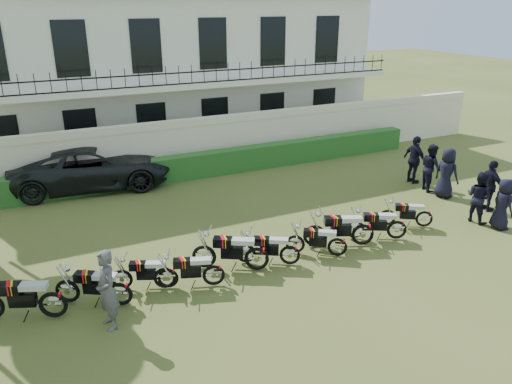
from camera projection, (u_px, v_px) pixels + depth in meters
ground at (291, 246)px, 14.92m from camera, size 100.00×100.00×0.00m
perimeter_wall at (200, 144)px, 21.24m from camera, size 30.00×0.35×2.30m
hedge at (229, 161)px, 21.21m from camera, size 18.00×0.60×1.00m
building at (158, 67)px, 25.34m from camera, size 20.40×9.60×7.40m
motorcycle_0 at (52, 299)px, 11.38m from camera, size 1.96×0.97×1.14m
motorcycle_1 at (120, 288)px, 11.85m from camera, size 1.69×1.07×1.04m
motorcycle_2 at (168, 274)px, 12.61m from camera, size 1.59×0.80×0.92m
motorcycle_3 at (214, 270)px, 12.71m from camera, size 1.74×0.77×0.99m
motorcycle_4 at (257, 253)px, 13.41m from camera, size 1.87×1.16×1.15m
motorcycle_5 at (290, 250)px, 13.72m from camera, size 1.60×1.00×0.99m
motorcycle_6 at (338, 243)px, 14.18m from camera, size 1.50×1.07×0.96m
motorcycle_7 at (363, 229)px, 14.79m from camera, size 2.00×0.99×1.16m
motorcycle_8 at (397, 225)px, 15.20m from camera, size 1.70×0.98×1.03m
motorcycle_9 at (425, 215)px, 16.04m from camera, size 1.50×0.97×0.93m
suv at (92, 167)px, 19.40m from camera, size 6.29×3.48×1.67m
inspector at (107, 290)px, 10.94m from camera, size 0.57×0.76×1.89m
officer_0 at (503, 204)px, 15.83m from camera, size 0.70×0.92×1.68m
officer_1 at (479, 197)px, 16.34m from camera, size 0.79×0.94×1.73m
officer_2 at (490, 186)px, 17.19m from camera, size 0.50×1.08×1.82m
officer_3 at (447, 173)px, 18.37m from camera, size 0.81×1.04×1.88m
officer_4 at (431, 167)px, 19.09m from camera, size 0.92×1.05×1.82m
officer_5 at (415, 160)px, 19.82m from camera, size 0.49×1.14×1.93m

